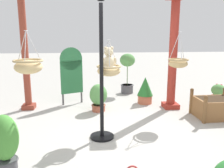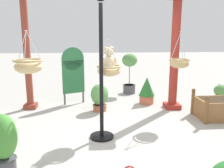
# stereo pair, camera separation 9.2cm
# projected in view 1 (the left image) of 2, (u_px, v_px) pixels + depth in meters

# --- Properties ---
(ground_plane) EXTENTS (40.00, 40.00, 0.00)m
(ground_plane) POSITION_uv_depth(u_px,v_px,m) (114.00, 133.00, 4.63)
(ground_plane) COLOR #ADAAA3
(display_pole_central) EXTENTS (0.44, 0.44, 2.46)m
(display_pole_central) POSITION_uv_depth(u_px,v_px,m) (102.00, 98.00, 4.29)
(display_pole_central) COLOR black
(display_pole_central) RESTS_ON ground
(hanging_basket_with_teddy) EXTENTS (0.46, 0.46, 0.68)m
(hanging_basket_with_teddy) POSITION_uv_depth(u_px,v_px,m) (109.00, 70.00, 4.45)
(hanging_basket_with_teddy) COLOR tan
(teddy_bear) EXTENTS (0.30, 0.28, 0.44)m
(teddy_bear) POSITION_uv_depth(u_px,v_px,m) (109.00, 60.00, 4.43)
(teddy_bear) COLOR beige
(hanging_basket_left_high) EXTENTS (0.49, 0.49, 0.71)m
(hanging_basket_left_high) POSITION_uv_depth(u_px,v_px,m) (28.00, 66.00, 3.92)
(hanging_basket_left_high) COLOR tan
(hanging_basket_right_low) EXTENTS (0.44, 0.44, 0.78)m
(hanging_basket_right_low) POSITION_uv_depth(u_px,v_px,m) (178.00, 63.00, 5.16)
(hanging_basket_right_low) COLOR tan
(greenhouse_pillar_left) EXTENTS (0.32, 0.32, 3.09)m
(greenhouse_pillar_left) POSITION_uv_depth(u_px,v_px,m) (25.00, 51.00, 5.84)
(greenhouse_pillar_left) COLOR brown
(greenhouse_pillar_left) RESTS_ON ground
(greenhouse_pillar_right) EXTENTS (0.40, 0.40, 2.81)m
(greenhouse_pillar_right) POSITION_uv_depth(u_px,v_px,m) (173.00, 56.00, 5.95)
(greenhouse_pillar_right) COLOR #9E2D23
(greenhouse_pillar_right) RESTS_ON ground
(wooden_planter_box) EXTENTS (0.93, 0.77, 0.62)m
(wooden_planter_box) POSITION_uv_depth(u_px,v_px,m) (215.00, 107.00, 5.47)
(wooden_planter_box) COLOR olive
(wooden_planter_box) RESTS_ON ground
(potted_plant_fern_front) EXTENTS (0.37, 0.37, 0.89)m
(potted_plant_fern_front) POSITION_uv_depth(u_px,v_px,m) (5.00, 144.00, 3.12)
(potted_plant_fern_front) COLOR #4C4C51
(potted_plant_fern_front) RESTS_ON ground
(potted_plant_flowering_red) EXTENTS (0.38, 0.38, 0.51)m
(potted_plant_flowering_red) POSITION_uv_depth(u_px,v_px,m) (218.00, 93.00, 6.75)
(potted_plant_flowering_red) COLOR #BC6042
(potted_plant_flowering_red) RESTS_ON ground
(potted_plant_tall_leafy) EXTENTS (0.44, 0.44, 0.69)m
(potted_plant_tall_leafy) POSITION_uv_depth(u_px,v_px,m) (98.00, 97.00, 5.90)
(potted_plant_tall_leafy) COLOR #AD563D
(potted_plant_tall_leafy) RESTS_ON ground
(potted_plant_bushy_green) EXTENTS (0.48, 0.48, 1.28)m
(potted_plant_bushy_green) POSITION_uv_depth(u_px,v_px,m) (127.00, 70.00, 7.61)
(potted_plant_bushy_green) COLOR #4C4C51
(potted_plant_bushy_green) RESTS_ON ground
(potted_plant_small_succulent) EXTENTS (0.43, 0.43, 0.74)m
(potted_plant_small_succulent) POSITION_uv_depth(u_px,v_px,m) (145.00, 90.00, 6.55)
(potted_plant_small_succulent) COLOR #BC6042
(potted_plant_small_succulent) RESTS_ON ground
(display_sign_board) EXTENTS (0.58, 0.27, 1.55)m
(display_sign_board) POSITION_uv_depth(u_px,v_px,m) (72.00, 71.00, 6.41)
(display_sign_board) COLOR #286B3D
(display_sign_board) RESTS_ON ground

